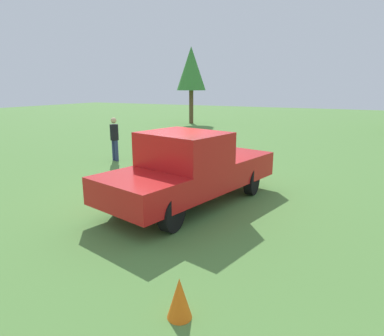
# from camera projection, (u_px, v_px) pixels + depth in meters

# --- Properties ---
(ground_plane) EXTENTS (80.00, 80.00, 0.00)m
(ground_plane) POSITION_uv_depth(u_px,v_px,m) (177.00, 195.00, 9.08)
(ground_plane) COLOR #54843D
(pickup_truck) EXTENTS (5.19, 2.93, 1.81)m
(pickup_truck) POSITION_uv_depth(u_px,v_px,m) (189.00, 167.00, 8.14)
(pickup_truck) COLOR black
(pickup_truck) RESTS_ON ground_plane
(person_bystander) EXTENTS (0.41, 0.41, 1.69)m
(person_bystander) POSITION_uv_depth(u_px,v_px,m) (114.00, 137.00, 13.03)
(person_bystander) COLOR navy
(person_bystander) RESTS_ON ground_plane
(tree_far_center) EXTENTS (2.24, 2.24, 5.80)m
(tree_far_center) POSITION_uv_depth(u_px,v_px,m) (191.00, 69.00, 25.61)
(tree_far_center) COLOR brown
(tree_far_center) RESTS_ON ground_plane
(traffic_cone) EXTENTS (0.32, 0.32, 0.55)m
(traffic_cone) POSITION_uv_depth(u_px,v_px,m) (179.00, 298.00, 4.20)
(traffic_cone) COLOR orange
(traffic_cone) RESTS_ON ground_plane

